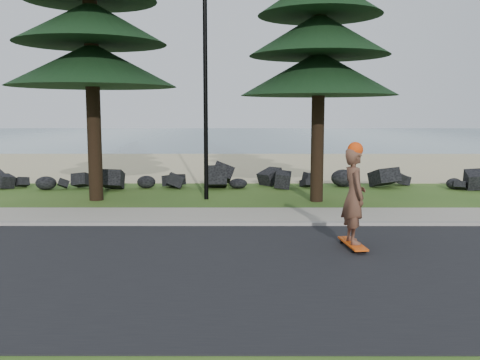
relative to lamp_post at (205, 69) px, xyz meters
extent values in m
plane|color=#30571B|center=(0.00, -3.20, -4.13)|extent=(160.00, 160.00, 0.00)
cube|color=black|center=(0.00, -7.70, -4.12)|extent=(160.00, 7.00, 0.02)
cube|color=gray|center=(0.00, -4.10, -4.08)|extent=(160.00, 0.20, 0.10)
cube|color=gray|center=(0.00, -3.00, -4.09)|extent=(160.00, 2.00, 0.08)
cube|color=#C7B285|center=(0.00, 11.30, -4.13)|extent=(160.00, 15.00, 0.01)
cube|color=#335662|center=(0.00, 47.80, -4.13)|extent=(160.00, 58.00, 0.01)
cylinder|color=black|center=(3.50, -0.40, 1.87)|extent=(0.40, 0.40, 12.00)
cylinder|color=black|center=(0.00, 0.00, -0.13)|extent=(0.14, 0.14, 8.00)
cube|color=#DC490C|center=(3.41, -6.33, -4.02)|extent=(0.41, 1.19, 0.04)
imported|color=brown|center=(3.41, -6.33, -3.03)|extent=(0.54, 0.76, 1.95)
sphere|color=#E7400C|center=(3.41, -6.33, -2.10)|extent=(0.31, 0.31, 0.31)
camera|label=1|loc=(1.12, -17.03, -1.35)|focal=40.00mm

